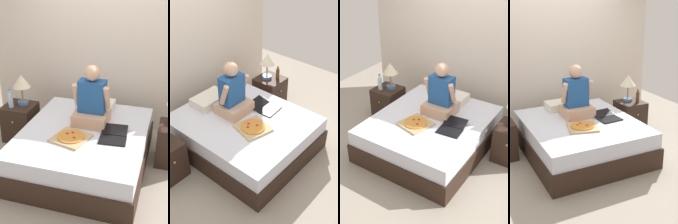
{
  "view_description": "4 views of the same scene",
  "coord_description": "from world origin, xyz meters",
  "views": [
    {
      "loc": [
        1.0,
        -3.29,
        2.41
      ],
      "look_at": [
        0.02,
        -0.09,
        0.81
      ],
      "focal_mm": 50.0,
      "sensor_mm": 36.0,
      "label": 1
    },
    {
      "loc": [
        -2.59,
        -2.4,
        3.13
      ],
      "look_at": [
        -0.06,
        -0.25,
        0.77
      ],
      "focal_mm": 50.0,
      "sensor_mm": 36.0,
      "label": 2
    },
    {
      "loc": [
        2.01,
        -3.29,
        2.87
      ],
      "look_at": [
        0.0,
        -0.18,
        0.71
      ],
      "focal_mm": 50.0,
      "sensor_mm": 36.0,
      "label": 3
    },
    {
      "loc": [
        -1.73,
        -3.85,
        2.13
      ],
      "look_at": [
        0.11,
        -0.2,
        0.7
      ],
      "focal_mm": 50.0,
      "sensor_mm": 36.0,
      "label": 4
    }
  ],
  "objects": [
    {
      "name": "laptop",
      "position": [
        0.39,
        -0.09,
        0.53
      ],
      "size": [
        0.35,
        0.44,
        0.07
      ],
      "color": "black",
      "rests_on": "bed"
    },
    {
      "name": "wall_back",
      "position": [
        0.0,
        1.29,
        1.25
      ],
      "size": [
        3.86,
        0.12,
        2.5
      ],
      "primitive_type": "cube",
      "color": "beige",
      "rests_on": "ground"
    },
    {
      "name": "bed",
      "position": [
        0.0,
        0.0,
        0.25
      ],
      "size": [
        1.58,
        1.86,
        0.51
      ],
      "color": "black",
      "rests_on": "ground"
    },
    {
      "name": "person_seated",
      "position": [
        0.03,
        0.22,
        0.8
      ],
      "size": [
        0.47,
        0.4,
        0.78
      ],
      "color": "tan",
      "rests_on": "bed"
    },
    {
      "name": "nightstand_right",
      "position": [
        1.11,
        0.39,
        0.27
      ],
      "size": [
        0.44,
        0.47,
        0.54
      ],
      "color": "black",
      "rests_on": "ground"
    },
    {
      "name": "lamp_on_right_nightstand",
      "position": [
        1.08,
        0.44,
        0.87
      ],
      "size": [
        0.26,
        0.26,
        0.45
      ],
      "color": "#4C6B93",
      "rests_on": "nightstand_right"
    },
    {
      "name": "pizza_box",
      "position": [
        -0.09,
        -0.25,
        0.53
      ],
      "size": [
        0.49,
        0.49,
        0.05
      ],
      "color": "tan",
      "rests_on": "bed"
    },
    {
      "name": "pillow",
      "position": [
        -0.03,
        0.65,
        0.57
      ],
      "size": [
        0.52,
        0.34,
        0.12
      ],
      "primitive_type": "cube",
      "color": "silver",
      "rests_on": "bed"
    },
    {
      "name": "beer_bottle",
      "position": [
        1.18,
        0.29,
        0.64
      ],
      "size": [
        0.06,
        0.06,
        0.23
      ],
      "color": "#512D14",
      "rests_on": "nightstand_right"
    },
    {
      "name": "ground_plane",
      "position": [
        0.0,
        0.0,
        0.0
      ],
      "size": [
        5.86,
        5.86,
        0.0
      ],
      "primitive_type": "plane",
      "color": "#9E9384"
    }
  ]
}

